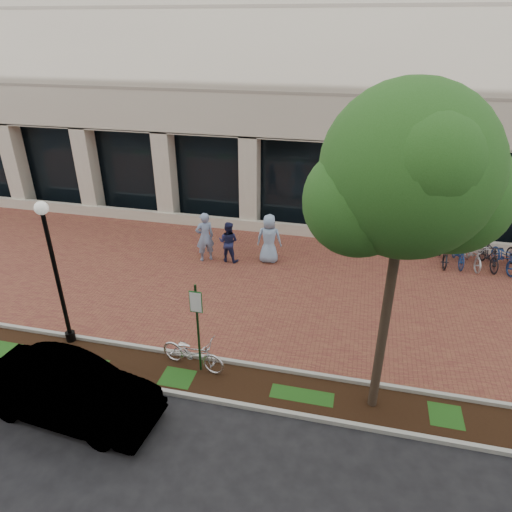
% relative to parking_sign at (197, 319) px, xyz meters
% --- Properties ---
extents(ground, '(120.00, 120.00, 0.00)m').
position_rel_parking_sign_xyz_m(ground, '(0.94, 4.95, -1.69)').
color(ground, black).
rests_on(ground, ground).
extents(brick_plaza, '(40.00, 9.00, 0.01)m').
position_rel_parking_sign_xyz_m(brick_plaza, '(0.94, 4.95, -1.69)').
color(brick_plaza, brown).
rests_on(brick_plaza, ground).
extents(planting_strip, '(40.00, 1.50, 0.01)m').
position_rel_parking_sign_xyz_m(planting_strip, '(0.94, -0.30, -1.69)').
color(planting_strip, black).
rests_on(planting_strip, ground).
extents(curb_plaza_side, '(40.00, 0.12, 0.12)m').
position_rel_parking_sign_xyz_m(curb_plaza_side, '(0.94, 0.45, -1.63)').
color(curb_plaza_side, '#ABACA2').
rests_on(curb_plaza_side, ground).
extents(curb_street_side, '(40.00, 0.12, 0.12)m').
position_rel_parking_sign_xyz_m(curb_street_side, '(0.94, -1.05, -1.63)').
color(curb_street_side, '#ABACA2').
rests_on(curb_street_side, ground).
extents(parking_sign, '(0.34, 0.07, 2.70)m').
position_rel_parking_sign_xyz_m(parking_sign, '(0.00, 0.00, 0.00)').
color(parking_sign, '#163D19').
rests_on(parking_sign, ground).
extents(lamppost, '(0.36, 0.36, 4.39)m').
position_rel_parking_sign_xyz_m(lamppost, '(-4.20, 0.35, 0.79)').
color(lamppost, black).
rests_on(lamppost, ground).
extents(street_tree, '(4.08, 3.40, 7.65)m').
position_rel_parking_sign_xyz_m(street_tree, '(4.61, -0.16, 4.04)').
color(street_tree, '#433226').
rests_on(street_tree, ground).
extents(locked_bicycle, '(2.00, 1.02, 1.00)m').
position_rel_parking_sign_xyz_m(locked_bicycle, '(-0.23, 0.08, -1.19)').
color(locked_bicycle, silver).
rests_on(locked_bicycle, ground).
extents(pedestrian_left, '(0.88, 0.82, 2.01)m').
position_rel_parking_sign_xyz_m(pedestrian_left, '(-1.97, 6.22, -0.69)').
color(pedestrian_left, '#7F96BD').
rests_on(pedestrian_left, ground).
extents(pedestrian_mid, '(0.86, 0.70, 1.65)m').
position_rel_parking_sign_xyz_m(pedestrian_mid, '(-1.07, 6.37, -0.87)').
color(pedestrian_mid, '#1E234D').
rests_on(pedestrian_mid, ground).
extents(pedestrian_right, '(1.01, 0.70, 1.98)m').
position_rel_parking_sign_xyz_m(pedestrian_right, '(0.50, 6.66, -0.70)').
color(pedestrian_right, '#8CACD1').
rests_on(pedestrian_right, ground).
extents(bike_rack_cluster, '(3.60, 1.94, 1.07)m').
position_rel_parking_sign_xyz_m(bike_rack_cluster, '(8.51, 8.16, -1.19)').
color(bike_rack_cluster, black).
rests_on(bike_rack_cluster, ground).
extents(sedan_near_curb, '(4.47, 1.90, 1.43)m').
position_rel_parking_sign_xyz_m(sedan_near_curb, '(-2.47, -2.18, -0.98)').
color(sedan_near_curb, '#B9B9BE').
rests_on(sedan_near_curb, ground).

